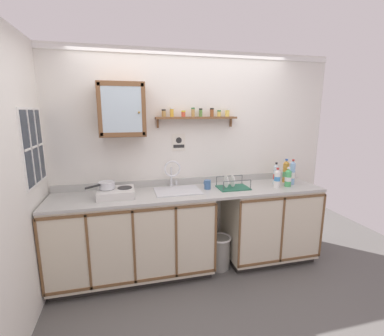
% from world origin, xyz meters
% --- Properties ---
extents(floor, '(6.11, 6.11, 0.00)m').
position_xyz_m(floor, '(0.00, 0.00, 0.00)').
color(floor, '#565451').
rests_on(floor, ground).
extents(back_wall, '(3.71, 0.07, 2.54)m').
position_xyz_m(back_wall, '(0.00, 0.72, 1.28)').
color(back_wall, silver).
rests_on(back_wall, ground).
extents(side_wall_left, '(0.05, 3.50, 2.54)m').
position_xyz_m(side_wall_left, '(-1.58, -0.25, 1.27)').
color(side_wall_left, silver).
rests_on(side_wall_left, ground).
extents(lower_cabinet_run, '(1.75, 0.62, 0.94)m').
position_xyz_m(lower_cabinet_run, '(-0.67, 0.39, 0.47)').
color(lower_cabinet_run, black).
rests_on(lower_cabinet_run, ground).
extents(lower_cabinet_run_right, '(1.09, 0.62, 0.94)m').
position_xyz_m(lower_cabinet_run_right, '(1.00, 0.39, 0.47)').
color(lower_cabinet_run_right, black).
rests_on(lower_cabinet_run_right, ground).
extents(countertop, '(3.07, 0.64, 0.03)m').
position_xyz_m(countertop, '(0.00, 0.39, 0.95)').
color(countertop, '#B2B2AD').
rests_on(countertop, lower_cabinet_run).
extents(backsplash, '(3.07, 0.02, 0.08)m').
position_xyz_m(backsplash, '(0.00, 0.69, 1.01)').
color(backsplash, '#B2B2AD').
rests_on(backsplash, countertop).
extents(sink, '(0.50, 0.41, 0.45)m').
position_xyz_m(sink, '(-0.16, 0.43, 0.96)').
color(sink, silver).
rests_on(sink, countertop).
extents(hot_plate_stove, '(0.38, 0.32, 0.09)m').
position_xyz_m(hot_plate_stove, '(-0.82, 0.38, 1.01)').
color(hot_plate_stove, silver).
rests_on(hot_plate_stove, countertop).
extents(saucepan, '(0.28, 0.25, 0.07)m').
position_xyz_m(saucepan, '(-0.92, 0.40, 1.10)').
color(saucepan, silver).
rests_on(saucepan, hot_plate_stove).
extents(bottle_soda_green_0, '(0.08, 0.08, 0.24)m').
position_xyz_m(bottle_soda_green_0, '(1.16, 0.30, 1.07)').
color(bottle_soda_green_0, '#4CB266').
rests_on(bottle_soda_green_0, countertop).
extents(bottle_juice_amber_1, '(0.08, 0.08, 0.30)m').
position_xyz_m(bottle_juice_amber_1, '(1.26, 0.49, 1.10)').
color(bottle_juice_amber_1, gold).
rests_on(bottle_juice_amber_1, countertop).
extents(bottle_opaque_white_2, '(0.07, 0.07, 0.24)m').
position_xyz_m(bottle_opaque_white_2, '(1.01, 0.29, 1.08)').
color(bottle_opaque_white_2, white).
rests_on(bottle_opaque_white_2, countertop).
extents(bottle_water_blue_3, '(0.06, 0.06, 0.31)m').
position_xyz_m(bottle_water_blue_3, '(1.27, 0.37, 1.11)').
color(bottle_water_blue_3, '#8CB7E0').
rests_on(bottle_water_blue_3, countertop).
extents(bottle_water_clear_4, '(0.06, 0.06, 0.27)m').
position_xyz_m(bottle_water_clear_4, '(1.07, 0.42, 1.09)').
color(bottle_water_clear_4, silver).
rests_on(bottle_water_clear_4, countertop).
extents(dish_rack, '(0.36, 0.26, 0.16)m').
position_xyz_m(dish_rack, '(0.49, 0.38, 1.00)').
color(dish_rack, '#26664C').
rests_on(dish_rack, countertop).
extents(mug, '(0.08, 0.12, 0.10)m').
position_xyz_m(mug, '(0.20, 0.43, 1.02)').
color(mug, '#3F6699').
rests_on(mug, countertop).
extents(wall_cabinet, '(0.48, 0.29, 0.56)m').
position_xyz_m(wall_cabinet, '(-0.72, 0.56, 1.87)').
color(wall_cabinet, brown).
extents(spice_shelf, '(0.96, 0.14, 0.23)m').
position_xyz_m(spice_shelf, '(0.12, 0.63, 1.79)').
color(spice_shelf, brown).
extents(warning_sign, '(0.16, 0.01, 0.20)m').
position_xyz_m(warning_sign, '(-0.08, 0.69, 1.49)').
color(warning_sign, silver).
extents(window, '(0.03, 0.58, 0.73)m').
position_xyz_m(window, '(-1.55, 0.34, 1.53)').
color(window, '#262D38').
extents(trash_bin, '(0.27, 0.27, 0.40)m').
position_xyz_m(trash_bin, '(0.33, 0.32, 0.21)').
color(trash_bin, gray).
rests_on(trash_bin, ground).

